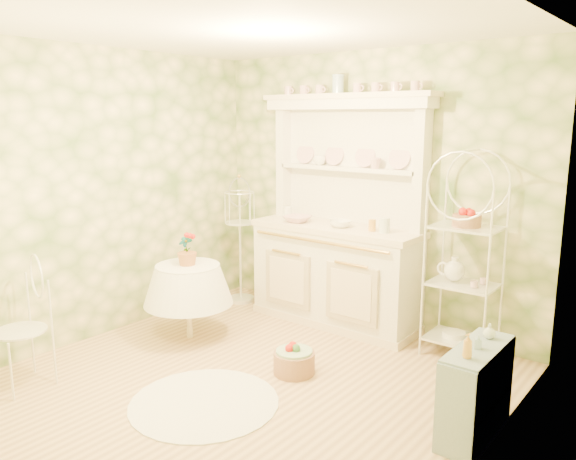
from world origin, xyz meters
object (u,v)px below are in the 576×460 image
Objects in this scene: birdcage_stand at (240,237)px; round_table at (189,298)px; bakers_rack at (465,252)px; kitchen_dresser at (336,212)px; side_shelf at (476,392)px; floor_basket at (294,360)px; cafe_chair at (20,337)px.

round_table is at bearing -71.83° from birdcage_stand.
round_table is at bearing -151.92° from bakers_rack.
round_table is at bearing -125.52° from kitchen_dresser.
side_shelf is 2.06× the size of floor_basket.
bakers_rack reaches higher than round_table.
kitchen_dresser reaches higher than cafe_chair.
cafe_chair is (-1.13, -2.67, -0.75)m from kitchen_dresser.
birdcage_stand is (-2.53, -0.09, -0.20)m from bakers_rack.
bakers_rack is at bearing 108.86° from side_shelf.
side_shelf is 0.48× the size of birdcage_stand.
round_table reaches higher than floor_basket.
floor_basket is at bearing -34.05° from birdcage_stand.
kitchen_dresser is 1.65m from round_table.
bakers_rack is 1.26× the size of birdcage_stand.
cafe_chair is at bearing -135.88° from floor_basket.
side_shelf is at bearing -64.85° from bakers_rack.
cafe_chair is 2.33× the size of floor_basket.
round_table is at bearing -179.40° from floor_basket.
cafe_chair is at bearing -100.74° from round_table.
birdcage_stand is 2.04m from floor_basket.
bakers_rack reaches higher than birdcage_stand.
floor_basket is (-1.49, -0.02, -0.19)m from side_shelf.
cafe_chair reaches higher than floor_basket.
round_table is 1.21m from birdcage_stand.
bakers_rack reaches higher than side_shelf.
kitchen_dresser is 1.54× the size of birdcage_stand.
floor_basket is (1.53, 1.48, -0.29)m from cafe_chair.
kitchen_dresser is 2.87× the size of cafe_chair.
birdcage_stand reaches higher than floor_basket.
cafe_chair is at bearing -160.57° from side_shelf.
cafe_chair is (-0.28, -1.47, 0.01)m from round_table.
bakers_rack is 3.66m from cafe_chair.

